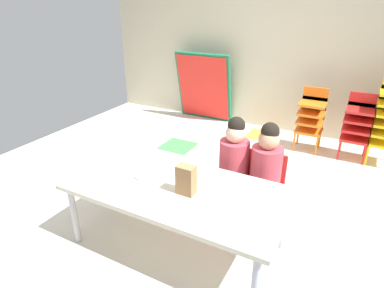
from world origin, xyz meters
name	(u,v)px	position (x,y,z in m)	size (l,w,h in m)	color
ground_plane	(210,197)	(0.01, 0.00, -0.01)	(5.51, 4.41, 0.02)	silver
back_wall	(279,42)	(0.00, 2.21, 1.26)	(5.51, 0.10, 2.52)	beige
craft_table	(177,192)	(0.07, -0.75, 0.50)	(1.65, 0.83, 0.54)	beige
seated_child_near_camera	(234,157)	(0.27, -0.10, 0.55)	(0.32, 0.32, 0.92)	red
seated_child_middle_seat	(267,164)	(0.56, -0.10, 0.55)	(0.33, 0.33, 0.92)	red
kid_chair_orange_stack	(311,115)	(0.64, 1.66, 0.46)	(0.32, 0.30, 0.80)	orange
kid_chair_red_stack	(358,122)	(1.18, 1.66, 0.46)	(0.32, 0.30, 0.80)	red
folded_activity_table	(204,87)	(-1.07, 2.01, 0.54)	(0.90, 0.29, 1.09)	#19724C
paper_bag_brown	(186,180)	(0.17, -0.79, 0.65)	(0.13, 0.09, 0.22)	#9E754C
paper_plate_near_edge	(142,178)	(-0.24, -0.77, 0.54)	(0.18, 0.18, 0.01)	white
donut_powdered_on_plate	(142,176)	(-0.24, -0.77, 0.56)	(0.11, 0.11, 0.03)	white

